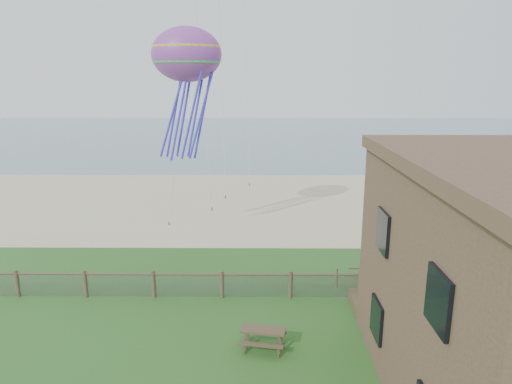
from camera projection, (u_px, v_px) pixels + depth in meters
sand_beach at (239, 202)px, 35.60m from camera, size 72.00×20.00×0.02m
ocean at (250, 135)px, 78.29m from camera, size 160.00×68.00×0.02m
chainlink_fence at (222, 286)px, 19.95m from camera, size 36.20×0.20×1.25m
picnic_table at (263, 340)px, 16.24m from camera, size 1.75×1.43×0.66m
octopus_kite at (188, 91)px, 24.93m from camera, size 4.34×3.69×7.57m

